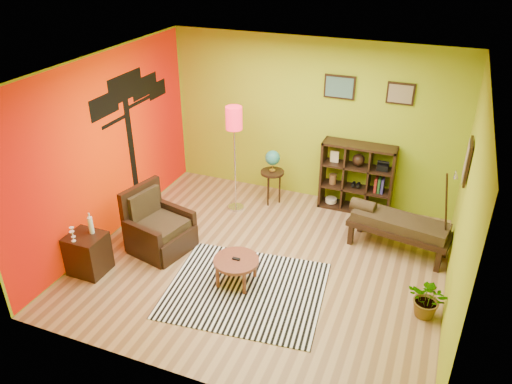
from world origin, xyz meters
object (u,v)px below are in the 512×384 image
at_px(side_cabinet, 88,253).
at_px(cube_shelf, 357,178).
at_px(globe_table, 273,164).
at_px(coffee_table, 236,263).
at_px(floor_lamp, 234,128).
at_px(potted_plant, 428,303).
at_px(bench, 397,224).
at_px(armchair, 158,231).

relative_size(side_cabinet, cube_shelf, 0.75).
relative_size(side_cabinet, globe_table, 0.91).
xyz_separation_m(coffee_table, cube_shelf, (1.09, 2.58, 0.27)).
bearing_deg(globe_table, floor_lamp, -140.47).
bearing_deg(cube_shelf, coffee_table, -112.87).
xyz_separation_m(coffee_table, floor_lamp, (-0.83, 1.86, 1.15)).
bearing_deg(coffee_table, potted_plant, 6.08).
relative_size(globe_table, cube_shelf, 0.82).
xyz_separation_m(cube_shelf, bench, (0.80, -0.98, -0.16)).
distance_m(coffee_table, armchair, 1.47).
bearing_deg(coffee_table, globe_table, 97.88).
bearing_deg(bench, coffee_table, -139.63).
bearing_deg(armchair, coffee_table, -13.39).
relative_size(side_cabinet, potted_plant, 1.68).
bearing_deg(side_cabinet, floor_lamp, 63.28).
relative_size(floor_lamp, cube_shelf, 1.52).
xyz_separation_m(side_cabinet, globe_table, (1.71, 2.80, 0.45)).
bearing_deg(bench, side_cabinet, -151.43).
xyz_separation_m(globe_table, potted_plant, (2.79, -2.01, -0.54)).
bearing_deg(armchair, cube_shelf, 41.64).
height_order(coffee_table, side_cabinet, side_cabinet).
bearing_deg(coffee_table, cube_shelf, 67.13).
bearing_deg(side_cabinet, potted_plant, 9.96).
relative_size(side_cabinet, bench, 0.58).
xyz_separation_m(globe_table, bench, (2.20, -0.67, -0.31)).
height_order(side_cabinet, bench, side_cabinet).
bearing_deg(cube_shelf, globe_table, -167.84).
height_order(coffee_table, bench, bench).
bearing_deg(globe_table, side_cabinet, -121.37).
bearing_deg(cube_shelf, armchair, -138.36).
xyz_separation_m(floor_lamp, bench, (2.71, -0.25, -1.04)).
bearing_deg(side_cabinet, armchair, 55.55).
xyz_separation_m(globe_table, cube_shelf, (1.40, 0.30, -0.15)).
relative_size(side_cabinet, floor_lamp, 0.49).
height_order(floor_lamp, potted_plant, floor_lamp).
xyz_separation_m(coffee_table, side_cabinet, (-2.03, -0.53, -0.03)).
xyz_separation_m(armchair, bench, (3.32, 1.26, 0.14)).
distance_m(coffee_table, globe_table, 2.34).
height_order(coffee_table, floor_lamp, floor_lamp).
xyz_separation_m(armchair, globe_table, (1.12, 1.94, 0.45)).
height_order(armchair, bench, armchair).
relative_size(floor_lamp, bench, 1.18).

